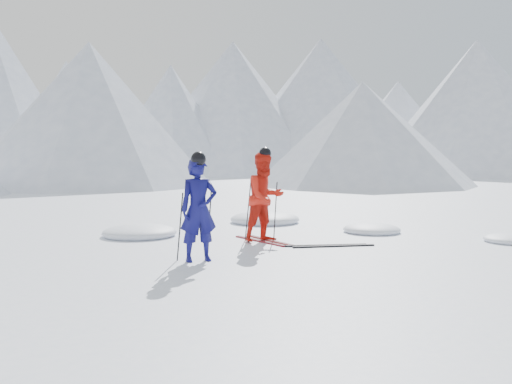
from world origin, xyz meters
name	(u,v)px	position (x,y,z in m)	size (l,w,h in m)	color
ground	(357,244)	(0.00, 0.00, 0.00)	(160.00, 160.00, 0.00)	white
mountain_range	(204,99)	(5.71, 35.31, 6.72)	(106.15, 62.94, 15.53)	#B2BCD1
skier_blue	(199,210)	(-3.55, -0.70, 0.90)	(0.65, 0.43, 1.79)	#0E0D53
skier_red	(265,197)	(-1.69, 0.96, 0.95)	(0.93, 0.72, 1.91)	red
pole_blue_left	(180,227)	(-3.85, -0.55, 0.60)	(0.02, 0.02, 1.20)	black
pole_blue_right	(209,225)	(-3.30, -0.45, 0.60)	(0.02, 0.02, 1.20)	black
pole_red_left	(248,211)	(-1.99, 1.21, 0.64)	(0.02, 0.02, 1.27)	black
pole_red_right	(275,211)	(-1.39, 1.11, 0.64)	(0.02, 0.02, 1.27)	black
ski_worn_left	(260,241)	(-1.81, 0.96, 0.01)	(0.09, 1.70, 0.03)	black
ski_worn_right	(270,240)	(-1.57, 0.96, 0.01)	(0.09, 1.70, 0.03)	black
ski_loose_a	(326,245)	(-0.73, -0.01, 0.01)	(0.09, 1.70, 0.03)	black
ski_loose_b	(334,246)	(-0.63, -0.16, 0.01)	(0.09, 1.70, 0.03)	black
snow_lumps	(263,229)	(-1.05, 2.79, 0.00)	(8.70, 6.48, 0.42)	white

